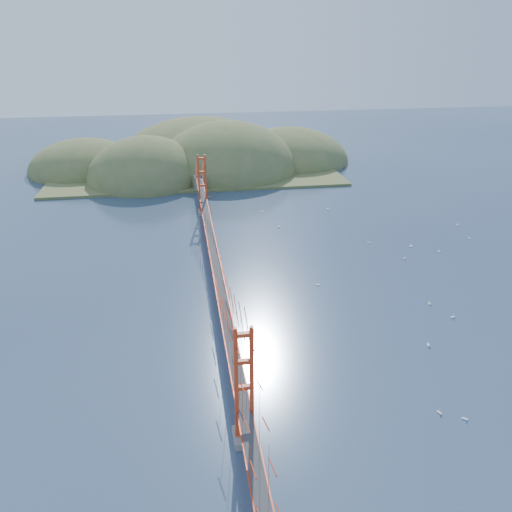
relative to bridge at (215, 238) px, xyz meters
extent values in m
plane|color=#2E415C|center=(0.00, -0.18, -7.01)|extent=(320.00, 320.00, 0.00)
cube|color=gray|center=(0.00, -30.18, -6.66)|extent=(2.00, 2.40, 0.70)
cube|color=gray|center=(0.00, 29.82, -6.66)|extent=(2.00, 2.40, 0.70)
cube|color=#B42E14|center=(0.00, -0.18, -3.71)|extent=(1.40, 92.00, 0.16)
cube|color=#B42E14|center=(0.00, -0.18, -3.91)|extent=(1.33, 92.00, 0.24)
cube|color=#38383A|center=(0.00, -0.18, -3.61)|extent=(1.19, 92.00, 0.03)
cube|color=gray|center=(0.00, 45.82, -5.36)|extent=(2.20, 2.60, 3.30)
cube|color=olive|center=(0.00, 63.82, -6.76)|extent=(70.00, 40.00, 0.60)
ellipsoid|color=olive|center=(-12.00, 55.82, -7.01)|extent=(28.00, 28.00, 21.00)
ellipsoid|color=olive|center=(8.00, 61.82, -7.01)|extent=(36.00, 36.00, 25.00)
ellipsoid|color=olive|center=(26.00, 69.82, -7.01)|extent=(32.00, 32.00, 18.00)
ellipsoid|color=olive|center=(-28.00, 67.82, -7.01)|extent=(28.00, 28.00, 16.00)
ellipsoid|color=olive|center=(2.00, 77.82, -7.01)|extent=(44.00, 44.00, 22.00)
cube|color=white|center=(18.61, -29.70, -6.95)|extent=(0.36, 0.56, 0.10)
cylinder|color=white|center=(18.61, -29.70, -6.66)|extent=(0.02, 0.02, 0.58)
cube|color=white|center=(22.73, -19.12, -6.94)|extent=(0.39, 0.63, 0.11)
cylinder|color=white|center=(22.73, -19.12, -6.62)|extent=(0.02, 0.02, 0.65)
cube|color=white|center=(28.62, -13.88, -6.94)|extent=(0.62, 0.37, 0.11)
cylinder|color=white|center=(28.62, -13.88, -6.63)|extent=(0.02, 0.02, 0.64)
cube|color=white|center=(20.55, -30.82, -6.95)|extent=(0.51, 0.48, 0.10)
cylinder|color=white|center=(20.55, -30.82, -6.66)|extent=(0.02, 0.02, 0.58)
cube|color=white|center=(26.84, 10.82, -6.95)|extent=(0.51, 0.43, 0.09)
cylinder|color=white|center=(26.84, 10.82, -6.67)|extent=(0.01, 0.01, 0.56)
cube|color=white|center=(24.90, 28.75, -6.95)|extent=(0.21, 0.57, 0.10)
cylinder|color=white|center=(24.90, 28.75, -6.64)|extent=(0.02, 0.02, 0.61)
cube|color=white|center=(36.75, 5.42, -6.95)|extent=(0.51, 0.53, 0.10)
cylinder|color=white|center=(36.75, 5.42, -6.65)|extent=(0.02, 0.02, 0.61)
cube|color=white|center=(45.99, 16.26, -6.94)|extent=(0.51, 0.64, 0.11)
cylinder|color=white|center=(45.99, 16.26, -6.60)|extent=(0.02, 0.02, 0.68)
cube|color=white|center=(33.18, 8.18, -6.94)|extent=(0.62, 0.31, 0.11)
cylinder|color=white|center=(33.18, 8.18, -6.62)|extent=(0.02, 0.02, 0.65)
cube|color=white|center=(14.19, -2.72, -6.95)|extent=(0.53, 0.44, 0.10)
cylinder|color=white|center=(14.19, -2.72, -6.66)|extent=(0.02, 0.02, 0.57)
cube|color=white|center=(30.10, 3.80, -6.96)|extent=(0.20, 0.50, 0.09)
cylinder|color=white|center=(30.10, 3.80, -6.69)|extent=(0.01, 0.01, 0.53)
cube|color=white|center=(27.29, -10.23, -6.95)|extent=(0.28, 0.57, 0.10)
cylinder|color=white|center=(27.29, -10.23, -6.65)|extent=(0.02, 0.02, 0.60)
cube|color=white|center=(44.68, 9.91, -6.96)|extent=(0.51, 0.33, 0.09)
cylinder|color=white|center=(44.68, 9.91, -6.69)|extent=(0.01, 0.01, 0.53)
cube|color=white|center=(11.52, 29.34, -6.94)|extent=(0.64, 0.31, 0.11)
cylinder|color=white|center=(11.52, 29.34, -6.61)|extent=(0.02, 0.02, 0.67)
cube|color=white|center=(13.15, 20.53, -6.94)|extent=(0.59, 0.59, 0.11)
cylinder|color=white|center=(13.15, 20.53, -6.60)|extent=(0.02, 0.02, 0.68)
camera|label=1|loc=(-4.17, -63.24, 25.96)|focal=35.00mm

